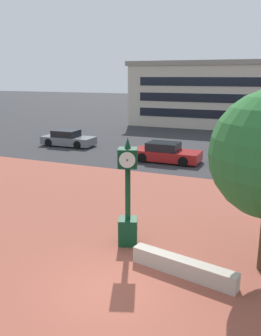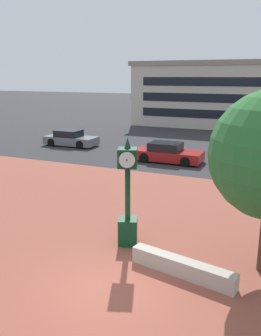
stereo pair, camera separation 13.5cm
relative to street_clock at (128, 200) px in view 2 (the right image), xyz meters
name	(u,v)px [view 2 (the right image)]	position (x,y,z in m)	size (l,w,h in m)	color
ground_plane	(110,287)	(0.60, -2.56, -1.58)	(200.00, 200.00, 0.00)	#2D2D30
plaza_brick_paving	(156,233)	(0.60, 1.19, -1.58)	(44.00, 15.49, 0.01)	brown
planter_wall	(182,267)	(2.24, -1.21, -1.33)	(3.20, 0.40, 0.50)	#ADA393
street_clock	(128,200)	(0.00, 0.00, 0.00)	(0.80, 0.81, 3.68)	#0C381E
car_street_mid	(168,153)	(-2.43, 12.06, -1.01)	(4.50, 2.00, 1.28)	maroon
car_street_far	(70,139)	(-11.46, 14.25, -1.01)	(4.33, 1.95, 1.28)	slate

